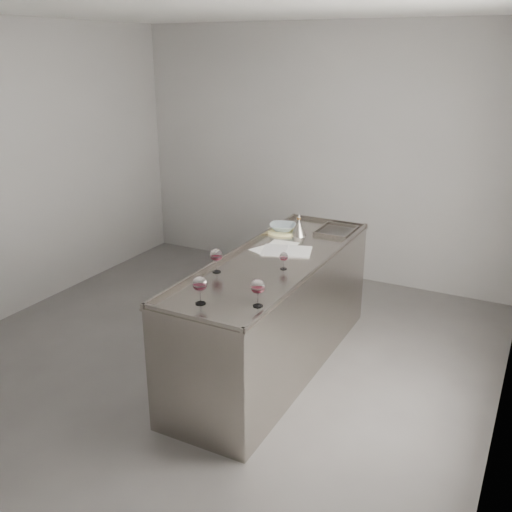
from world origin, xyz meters
The scene contains 12 objects.
room_shell centered at (0.00, 0.00, 1.40)m, with size 4.54×5.04×2.84m.
counter centered at (0.50, 0.30, 0.47)m, with size 0.77×2.42×0.97m.
wine_glass_left centered at (0.23, -0.13, 1.07)m, with size 0.09×0.09×0.18m.
wine_glass_middle centered at (0.42, -0.67, 1.08)m, with size 0.10×0.10×0.19m.
wine_glass_right centered at (0.78, -0.53, 1.07)m, with size 0.09×0.09×0.19m.
wine_glass_small centered at (0.64, 0.15, 1.03)m, with size 0.07×0.07×0.13m.
notebook centered at (0.50, 0.52, 0.95)m, with size 0.46×0.38×0.02m.
loose_paper_top centered at (0.40, 0.60, 0.94)m, with size 0.24×0.34×0.00m, color white.
loose_paper_under centered at (0.34, 0.50, 0.94)m, with size 0.19×0.28×0.00m, color white.
trivet centered at (0.25, 0.99, 0.95)m, with size 0.28×0.28×0.02m, color #EEE99A.
ceramic_bowl centered at (0.25, 0.99, 0.99)m, with size 0.24×0.24×0.06m, color #899BA0.
wine_funnel centered at (0.41, 0.96, 1.00)m, with size 0.14×0.14×0.21m.
Camera 1 is at (2.32, -3.51, 2.50)m, focal length 40.00 mm.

